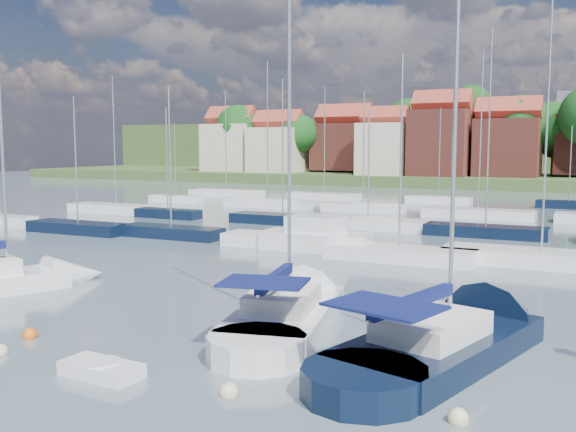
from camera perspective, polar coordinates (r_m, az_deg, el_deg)
The scene contains 12 objects.
ground at distance 58.89m, azimuth 15.15°, elevation -0.51°, with size 260.00×260.00×0.00m, color #4E5F6A.
sailboat_left at distance 32.72m, azimuth -22.83°, elevation -5.41°, with size 5.69×9.44×12.62m.
sailboat_centre at distance 25.36m, azimuth 0.64°, elevation -8.25°, with size 5.73×12.43×16.31m.
sailboat_navy at distance 22.64m, azimuth 15.52°, elevation -10.28°, with size 6.78×13.54×18.06m.
tender at distance 19.99m, azimuth -16.25°, elevation -12.96°, with size 2.53×1.29×0.53m.
buoy_b at distance 23.11m, azimuth -24.16°, elevation -11.17°, with size 0.47×0.47×0.47m, color beige.
buoy_c at distance 24.58m, azimuth -21.95°, elevation -10.03°, with size 0.54×0.54×0.54m, color #D85914.
buoy_d at distance 18.01m, azimuth -5.26°, elevation -15.61°, with size 0.55×0.55×0.55m, color beige.
buoy_e at distance 27.44m, azimuth 2.52°, elevation -7.90°, with size 0.51×0.51×0.51m, color beige.
buoy_f at distance 16.91m, azimuth 14.86°, elevation -17.30°, with size 0.52×0.52×0.52m, color beige.
marina_field at distance 53.75m, azimuth 16.15°, elevation -0.71°, with size 79.62×41.41×15.93m.
far_shore_town at distance 150.38m, azimuth 22.94°, elevation 4.94°, with size 212.46×90.00×22.27m.
Camera 1 is at (11.18, -17.43, 6.69)m, focal length 40.00 mm.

